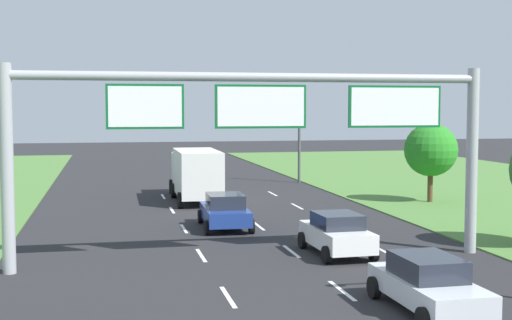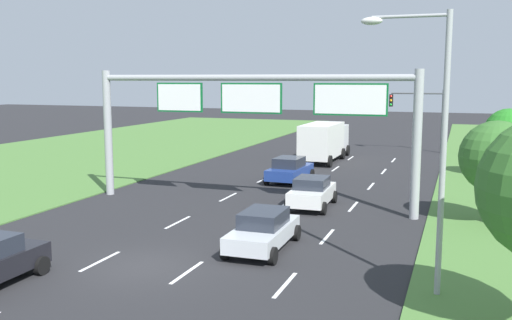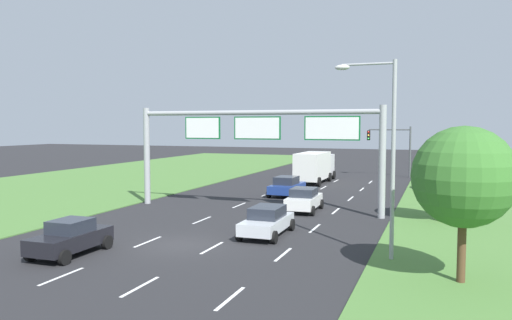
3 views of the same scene
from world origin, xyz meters
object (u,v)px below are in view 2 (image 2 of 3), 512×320
car_near_red (312,192)px  traffic_light_mast (420,109)px  car_lead_silver (290,169)px  roadside_tree_mid (497,157)px  street_lamp (431,129)px  car_far_ahead (263,230)px  roadside_tree_far (508,132)px  box_truck (324,140)px  sign_gantry (253,110)px

car_near_red → traffic_light_mast: traffic_light_mast is taller
car_lead_silver → roadside_tree_mid: (11.74, -7.32, 2.29)m
street_lamp → car_far_ahead: bearing=156.3°
traffic_light_mast → roadside_tree_far: (6.46, -12.18, -0.79)m
street_lamp → roadside_tree_mid: street_lamp is taller
car_far_ahead → street_lamp: street_lamp is taller
car_lead_silver → box_truck: bearing=92.6°
sign_gantry → car_near_red: bearing=12.7°
box_truck → sign_gantry: sign_gantry is taller
box_truck → roadside_tree_mid: bearing=-55.1°
box_truck → street_lamp: bearing=-70.1°
car_lead_silver → roadside_tree_far: (13.10, 6.17, 2.27)m
car_far_ahead → roadside_tree_far: 22.88m
car_near_red → car_lead_silver: 7.35m
car_lead_silver → roadside_tree_mid: 14.02m
roadside_tree_mid → roadside_tree_far: roadside_tree_mid is taller
car_far_ahead → roadside_tree_far: roadside_tree_far is taller
street_lamp → roadside_tree_far: bearing=80.9°
box_truck → car_lead_silver: bearing=-88.8°
traffic_light_mast → roadside_tree_far: 13.81m
box_truck → car_far_ahead: bearing=-81.6°
car_lead_silver → roadside_tree_mid: bearing=-29.9°
box_truck → sign_gantry: (0.28, -17.38, 3.29)m
car_lead_silver → sign_gantry: 8.41m
traffic_light_mast → street_lamp: street_lamp is taller
sign_gantry → roadside_tree_far: bearing=46.2°
sign_gantry → car_lead_silver: bearing=91.4°
sign_gantry → traffic_light_mast: 26.48m
car_lead_silver → sign_gantry: (0.18, -7.31, 4.16)m
car_near_red → sign_gantry: (-2.99, -0.68, 4.16)m
car_lead_silver → box_truck: box_truck is taller
traffic_light_mast → car_far_ahead: bearing=-96.0°
car_lead_silver → traffic_light_mast: (6.64, 18.35, 3.06)m
car_near_red → roadside_tree_mid: bearing=-6.3°
car_far_ahead → traffic_light_mast: bearing=83.2°
traffic_light_mast → street_lamp: (2.73, -35.40, 1.21)m
car_near_red → car_lead_silver: (-3.17, 6.63, -0.00)m
car_lead_silver → street_lamp: (9.37, -17.04, 4.28)m
street_lamp → roadside_tree_far: 23.60m
street_lamp → roadside_tree_far: size_ratio=1.84×
car_far_ahead → roadside_tree_mid: size_ratio=0.92×
car_near_red → car_lead_silver: bearing=113.9°
box_truck → traffic_light_mast: bearing=51.5°
street_lamp → roadside_tree_far: (3.73, 23.21, -2.00)m
box_truck → roadside_tree_far: 13.84m
roadside_tree_mid → car_lead_silver: bearing=148.1°
car_near_red → car_far_ahead: bearing=-91.4°
sign_gantry → street_lamp: bearing=-46.7°
roadside_tree_mid → sign_gantry: bearing=179.9°
car_near_red → street_lamp: size_ratio=0.47×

